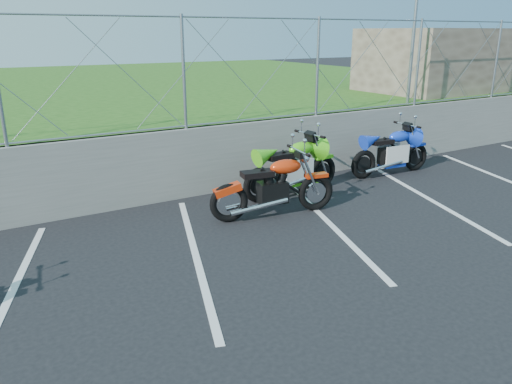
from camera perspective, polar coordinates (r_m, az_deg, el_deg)
ground at (r=6.36m, az=-3.17°, el=-10.32°), size 90.00×90.00×0.00m
retaining_wall at (r=9.17m, az=-13.56°, el=2.48°), size 30.00×0.22×1.30m
grass_field at (r=18.81m, az=-23.15°, el=9.23°), size 30.00×20.00×1.30m
stone_building at (r=16.78m, az=20.94°, el=13.96°), size 5.00×3.00×1.80m
chain_link_fence at (r=8.89m, az=-14.34°, el=12.79°), size 28.00×0.03×2.00m
sign_pole at (r=13.22m, az=17.50°, el=16.18°), size 0.08×0.08×3.00m
parking_lines at (r=7.68m, az=1.26°, el=-5.12°), size 18.29×4.31×0.01m
naked_orange at (r=8.40m, az=2.23°, el=0.37°), size 2.24×0.76×1.12m
sportbike_green at (r=9.56m, az=4.29°, el=2.60°), size 2.23×0.79×1.15m
sportbike_blue at (r=11.32m, az=15.27°, el=4.27°), size 2.10×0.75×1.09m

